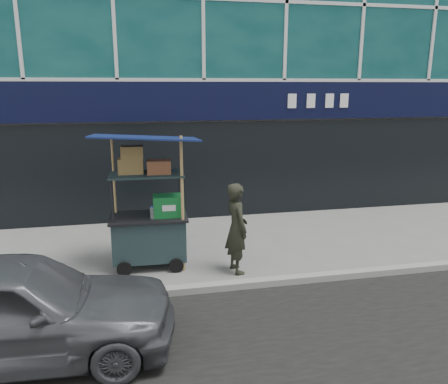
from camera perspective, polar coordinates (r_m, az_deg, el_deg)
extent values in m
plane|color=slate|center=(7.61, 2.43, -11.71)|extent=(80.00, 80.00, 0.00)
cube|color=gray|center=(7.41, 2.82, -11.93)|extent=(80.00, 0.18, 0.12)
cube|color=black|center=(10.66, -2.60, 11.73)|extent=(15.68, 0.06, 0.90)
cube|color=black|center=(10.89, -2.54, 2.76)|extent=(15.68, 0.04, 2.40)
cube|color=#1A282D|center=(8.19, -9.72, -5.92)|extent=(1.33, 0.80, 0.76)
cylinder|color=black|center=(7.98, -12.89, -9.80)|extent=(0.26, 0.06, 0.26)
cylinder|color=black|center=(7.97, -6.25, -9.53)|extent=(0.26, 0.06, 0.26)
cube|color=black|center=(8.06, -9.83, -3.23)|extent=(1.42, 0.89, 0.04)
cylinder|color=black|center=(7.67, -14.39, -1.34)|extent=(0.03, 0.03, 0.81)
cylinder|color=black|center=(7.66, -5.47, -0.98)|extent=(0.03, 0.03, 0.81)
cylinder|color=black|center=(8.30, -14.08, -0.19)|extent=(0.03, 0.03, 0.81)
cylinder|color=black|center=(8.29, -5.83, 0.14)|extent=(0.03, 0.03, 0.81)
cube|color=#1A282D|center=(7.87, -10.07, 2.30)|extent=(1.33, 0.80, 0.03)
cylinder|color=#9B7846|center=(7.69, -5.45, -1.76)|extent=(0.06, 0.06, 2.44)
cylinder|color=#9B7846|center=(8.34, -14.01, -1.28)|extent=(0.04, 0.04, 2.33)
cube|color=#0C1547|center=(7.77, -10.27, 7.01)|extent=(1.88, 1.36, 0.21)
cube|color=#0E591D|center=(7.96, -7.27, -1.77)|extent=(0.55, 0.40, 0.38)
cylinder|color=silver|center=(7.82, -9.38, -2.75)|extent=(0.07, 0.07, 0.22)
cylinder|color=#193DBB|center=(7.78, -9.42, -1.91)|extent=(0.04, 0.04, 0.02)
cube|color=brown|center=(7.90, -12.08, 3.37)|extent=(0.44, 0.34, 0.27)
cube|color=olive|center=(7.79, -8.51, 3.26)|extent=(0.42, 0.32, 0.24)
cube|color=brown|center=(7.84, -11.94, 5.11)|extent=(0.39, 0.29, 0.22)
imported|color=black|center=(7.74, 1.66, -4.74)|extent=(0.48, 0.65, 1.63)
imported|color=#4E5055|center=(5.99, -26.03, -13.52)|extent=(3.97, 1.75, 1.33)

